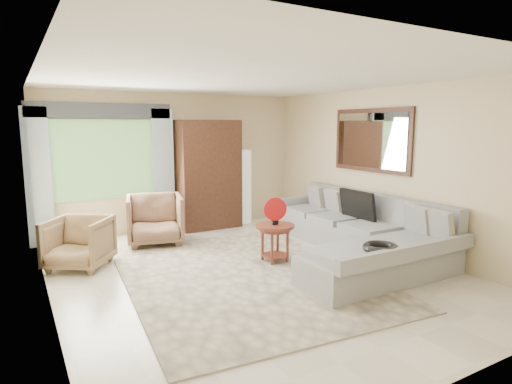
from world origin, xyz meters
TOP-DOWN VIEW (x-y plane):
  - ground at (0.00, 0.00)m, footprint 6.00×6.00m
  - area_rug at (-0.17, -0.05)m, footprint 3.33×4.24m
  - sectional_sofa at (1.78, -0.18)m, footprint 2.30×3.46m
  - tv_screen at (2.05, 0.18)m, footprint 0.14×0.74m
  - garden_hose at (1.00, -1.35)m, footprint 0.43×0.43m
  - coffee_table at (0.49, 0.22)m, footprint 0.57×0.57m
  - red_disc at (0.49, 0.22)m, footprint 0.33×0.14m
  - armchair_left at (-2.02, 1.40)m, footprint 1.09×1.10m
  - armchair_right at (-0.72, 2.09)m, footprint 1.10×1.12m
  - potted_plant at (-2.17, 2.63)m, footprint 0.52×0.45m
  - armoire at (0.55, 2.72)m, footprint 1.20×0.55m
  - floor_lamp at (1.35, 2.78)m, footprint 0.24×0.24m
  - window at (-1.35, 2.97)m, footprint 1.80×0.04m
  - curtain_left at (-2.40, 2.88)m, footprint 0.40×0.08m
  - curtain_right at (-0.30, 2.88)m, footprint 0.40×0.08m
  - valance at (-1.35, 2.90)m, footprint 2.40×0.12m
  - wall_mirror at (2.46, 0.35)m, footprint 0.05×1.70m

SIDE VIEW (x-z plane):
  - ground at x=0.00m, z-range 0.00..0.00m
  - area_rug at x=-0.17m, z-range 0.00..0.02m
  - potted_plant at x=-2.17m, z-range 0.00..0.57m
  - sectional_sofa at x=1.78m, z-range -0.17..0.73m
  - coffee_table at x=0.49m, z-range 0.01..0.58m
  - armchair_left at x=-2.02m, z-range 0.00..0.72m
  - armchair_right at x=-0.72m, z-range 0.00..0.84m
  - garden_hose at x=1.00m, z-range 0.50..0.59m
  - tv_screen at x=2.05m, z-range 0.48..0.96m
  - floor_lamp at x=1.35m, z-range 0.00..1.50m
  - red_disc at x=0.49m, z-range 0.63..0.97m
  - armoire at x=0.55m, z-range 0.00..2.10m
  - curtain_left at x=-2.40m, z-range 0.00..2.30m
  - curtain_right at x=-0.30m, z-range 0.00..2.30m
  - window at x=-1.35m, z-range 0.70..2.10m
  - wall_mirror at x=2.46m, z-range 1.22..2.27m
  - valance at x=-1.35m, z-range 2.12..2.38m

